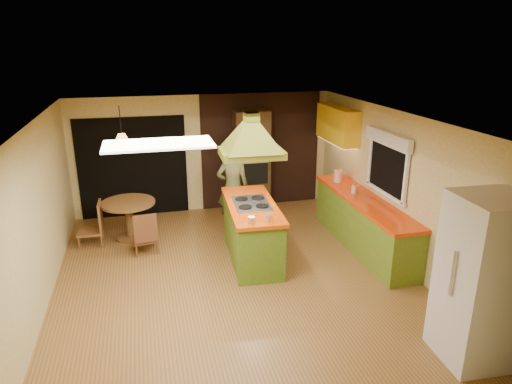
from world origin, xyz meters
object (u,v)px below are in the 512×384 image
object	(u,v)px
wall_oven	(251,161)
man	(233,188)
canister_large	(338,176)
kitchen_island	(252,231)
refrigerator	(485,281)
dining_table	(129,213)

from	to	relation	value
wall_oven	man	bearing A→B (deg)	-120.46
wall_oven	canister_large	distance (m)	1.94
kitchen_island	canister_large	xyz separation A→B (m)	(1.99, 0.98, 0.54)
refrigerator	dining_table	size ratio (longest dim) A/B	2.04
kitchen_island	man	distance (m)	1.38
wall_oven	dining_table	world-z (taller)	wall_oven
man	wall_oven	bearing A→B (deg)	-112.18
kitchen_island	dining_table	xyz separation A→B (m)	(-2.03, 1.33, 0.02)
man	refrigerator	xyz separation A→B (m)	(1.99, -4.48, 0.16)
dining_table	canister_large	distance (m)	4.06
dining_table	kitchen_island	bearing A→B (deg)	-33.28
refrigerator	canister_large	distance (m)	4.13
kitchen_island	man	size ratio (longest dim) A/B	1.19
canister_large	kitchen_island	bearing A→B (deg)	-153.75
kitchen_island	dining_table	world-z (taller)	kitchen_island
kitchen_island	refrigerator	bearing A→B (deg)	-54.70
canister_large	wall_oven	bearing A→B (deg)	137.89
man	refrigerator	bearing A→B (deg)	124.30
kitchen_island	dining_table	bearing A→B (deg)	150.42
refrigerator	canister_large	world-z (taller)	refrigerator
kitchen_island	dining_table	size ratio (longest dim) A/B	2.06
man	wall_oven	distance (m)	1.15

